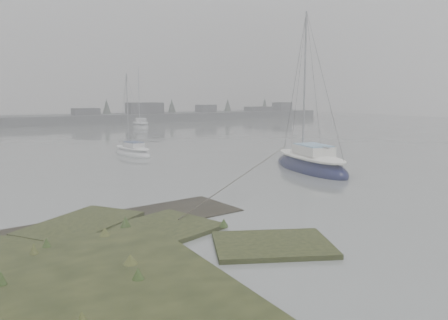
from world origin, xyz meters
TOP-DOWN VIEW (x-y plane):
  - ground at (0.00, 30.00)m, footprint 160.00×160.00m
  - far_shoreline at (26.84, 61.90)m, footprint 60.00×8.00m
  - sailboat_main at (10.90, 9.29)m, footprint 3.84×7.68m
  - sailboat_white at (3.83, 21.43)m, footprint 2.30×4.95m
  - sailboat_far_b at (14.06, 47.21)m, footprint 3.58×6.76m

SIDE VIEW (x-z plane):
  - ground at x=0.00m, z-range 0.00..0.00m
  - sailboat_white at x=3.83m, z-range -3.15..3.57m
  - sailboat_far_b at x=14.06m, z-range -4.26..4.82m
  - sailboat_main at x=10.90m, z-range -4.86..5.50m
  - far_shoreline at x=26.84m, z-range -1.22..2.93m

